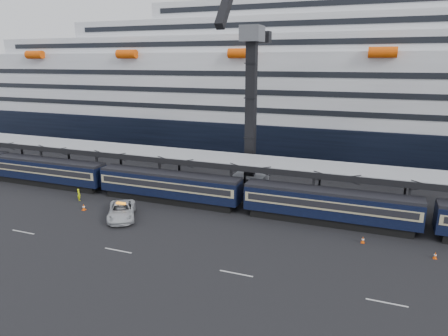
# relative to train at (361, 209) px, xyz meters

# --- Properties ---
(ground) EXTENTS (260.00, 260.00, 0.00)m
(ground) POSITION_rel_train_xyz_m (4.65, -10.00, -2.20)
(ground) COLOR black
(ground) RESTS_ON ground
(train) EXTENTS (133.05, 3.00, 4.05)m
(train) POSITION_rel_train_xyz_m (0.00, 0.00, 0.00)
(train) COLOR black
(train) RESTS_ON ground
(canopy) EXTENTS (130.00, 6.25, 5.53)m
(canopy) POSITION_rel_train_xyz_m (4.65, 4.00, 3.05)
(canopy) COLOR #9FA2A8
(canopy) RESTS_ON ground
(cruise_ship) EXTENTS (214.09, 28.84, 34.00)m
(cruise_ship) POSITION_rel_train_xyz_m (3.57, 35.99, 10.14)
(cruise_ship) COLOR black
(cruise_ship) RESTS_ON ground
(crane_dark_near) EXTENTS (4.50, 17.75, 35.08)m
(crane_dark_near) POSITION_rel_train_xyz_m (-15.35, 8.59, 9.73)
(crane_dark_near) COLOR #51535A
(crane_dark_near) RESTS_ON ground
(pickup_truck) EXTENTS (5.79, 6.92, 1.76)m
(pickup_truck) POSITION_rel_train_xyz_m (-25.81, -6.96, -1.32)
(pickup_truck) COLOR #B8BBC0
(pickup_truck) RESTS_ON ground
(worker) EXTENTS (0.69, 0.59, 1.59)m
(worker) POSITION_rel_train_xyz_m (-34.53, -3.85, -1.41)
(worker) COLOR #EDFF0D
(worker) RESTS_ON ground
(traffic_cone_b) EXTENTS (0.42, 0.42, 0.85)m
(traffic_cone_b) POSITION_rel_train_xyz_m (-31.66, -6.43, -1.78)
(traffic_cone_b) COLOR #F55107
(traffic_cone_b) RESTS_ON ground
(traffic_cone_c) EXTENTS (0.36, 0.36, 0.71)m
(traffic_cone_c) POSITION_rel_train_xyz_m (0.51, -3.86, -1.85)
(traffic_cone_c) COLOR #F55107
(traffic_cone_c) RESTS_ON ground
(traffic_cone_e) EXTENTS (0.34, 0.34, 0.67)m
(traffic_cone_e) POSITION_rel_train_xyz_m (6.87, -4.93, -1.87)
(traffic_cone_e) COLOR #F55107
(traffic_cone_e) RESTS_ON ground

